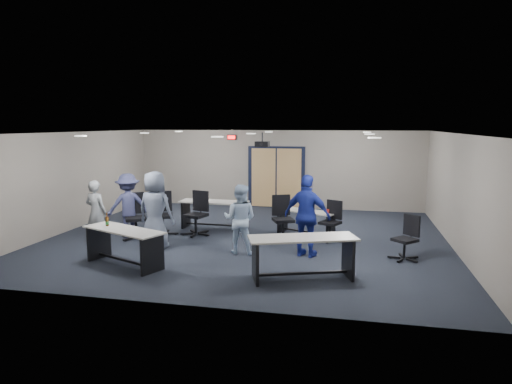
% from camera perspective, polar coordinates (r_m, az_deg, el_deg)
% --- Properties ---
extents(floor, '(10.00, 10.00, 0.00)m').
position_cam_1_polar(floor, '(11.84, -1.14, -5.77)').
color(floor, '#1C222D').
rests_on(floor, ground).
extents(back_wall, '(10.00, 0.04, 2.70)m').
position_cam_1_polar(back_wall, '(15.96, 2.57, 2.87)').
color(back_wall, gray).
rests_on(back_wall, floor).
extents(front_wall, '(10.00, 0.04, 2.70)m').
position_cam_1_polar(front_wall, '(7.34, -9.32, -3.98)').
color(front_wall, gray).
rests_on(front_wall, floor).
extents(left_wall, '(0.04, 9.00, 2.70)m').
position_cam_1_polar(left_wall, '(13.62, -22.09, 1.27)').
color(left_wall, gray).
rests_on(left_wall, floor).
extents(right_wall, '(0.04, 9.00, 2.70)m').
position_cam_1_polar(right_wall, '(11.51, 23.83, -0.06)').
color(right_wall, gray).
rests_on(right_wall, floor).
extents(ceiling, '(10.00, 9.00, 0.04)m').
position_cam_1_polar(ceiling, '(11.47, -1.18, 7.41)').
color(ceiling, silver).
rests_on(ceiling, back_wall).
extents(double_door, '(2.00, 0.07, 2.20)m').
position_cam_1_polar(double_door, '(15.96, 2.54, 1.78)').
color(double_door, black).
rests_on(double_door, back_wall).
extents(exit_sign, '(0.32, 0.07, 0.18)m').
position_cam_1_polar(exit_sign, '(16.18, -3.07, 6.85)').
color(exit_sign, black).
rests_on(exit_sign, back_wall).
extents(ceiling_projector, '(0.35, 0.32, 0.37)m').
position_cam_1_polar(ceiling_projector, '(11.91, 0.79, 6.03)').
color(ceiling_projector, black).
rests_on(ceiling_projector, ceiling).
extents(ceiling_can_lights, '(6.24, 5.74, 0.02)m').
position_cam_1_polar(ceiling_can_lights, '(11.72, -0.90, 7.29)').
color(ceiling_can_lights, silver).
rests_on(ceiling_can_lights, ceiling).
extents(table_front_left, '(2.00, 1.33, 1.06)m').
position_cam_1_polar(table_front_left, '(9.89, -16.20, -5.81)').
color(table_front_left, '#ABA9A2').
rests_on(table_front_left, floor).
extents(table_front_right, '(2.13, 1.32, 0.82)m').
position_cam_1_polar(table_front_right, '(8.70, 5.84, -7.28)').
color(table_front_right, '#ABA9A2').
rests_on(table_front_right, floor).
extents(table_back_left, '(1.93, 0.68, 0.78)m').
position_cam_1_polar(table_back_left, '(12.86, -5.26, -2.23)').
color(table_back_left, '#ABA9A2').
rests_on(table_back_left, floor).
extents(table_back_right, '(1.70, 1.11, 0.76)m').
position_cam_1_polar(table_back_right, '(12.12, 6.28, -3.29)').
color(table_back_right, '#ABA9A2').
rests_on(table_back_right, floor).
extents(chair_back_a, '(0.93, 0.93, 1.15)m').
position_cam_1_polar(chair_back_a, '(12.24, -11.63, -2.70)').
color(chair_back_a, black).
rests_on(chair_back_a, floor).
extents(chair_back_b, '(0.90, 0.90, 1.16)m').
position_cam_1_polar(chair_back_b, '(12.13, -7.57, -2.69)').
color(chair_back_b, black).
rests_on(chair_back_b, floor).
extents(chair_back_c, '(0.93, 0.93, 1.12)m').
position_cam_1_polar(chair_back_c, '(11.56, 3.42, -3.27)').
color(chair_back_c, black).
rests_on(chair_back_c, floor).
extents(chair_back_d, '(0.85, 0.85, 1.01)m').
position_cam_1_polar(chair_back_d, '(11.60, 9.25, -3.62)').
color(chair_back_d, black).
rests_on(chair_back_d, floor).
extents(chair_loose_left, '(1.00, 1.00, 1.17)m').
position_cam_1_polar(chair_loose_left, '(12.03, -14.81, -2.97)').
color(chair_loose_left, black).
rests_on(chair_loose_left, floor).
extents(chair_loose_right, '(0.86, 0.86, 0.97)m').
position_cam_1_polar(chair_loose_right, '(10.38, 18.11, -5.49)').
color(chair_loose_right, black).
rests_on(chair_loose_right, floor).
extents(person_gray, '(0.63, 0.46, 1.58)m').
position_cam_1_polar(person_gray, '(11.78, -19.37, -2.41)').
color(person_gray, '#8E949B').
rests_on(person_gray, floor).
extents(person_plaid, '(0.96, 0.69, 1.83)m').
position_cam_1_polar(person_plaid, '(11.01, -12.49, -2.19)').
color(person_plaid, slate).
rests_on(person_plaid, floor).
extents(person_lightblue, '(0.80, 0.64, 1.58)m').
position_cam_1_polar(person_lightblue, '(10.33, -2.02, -3.39)').
color(person_lightblue, '#B8D3F4').
rests_on(person_lightblue, floor).
extents(person_navy, '(1.16, 0.75, 1.83)m').
position_cam_1_polar(person_navy, '(10.11, 6.42, -2.99)').
color(person_navy, navy).
rests_on(person_navy, floor).
extents(person_back, '(1.23, 1.12, 1.66)m').
position_cam_1_polar(person_back, '(12.25, -15.70, -1.63)').
color(person_back, '#3D416F').
rests_on(person_back, floor).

